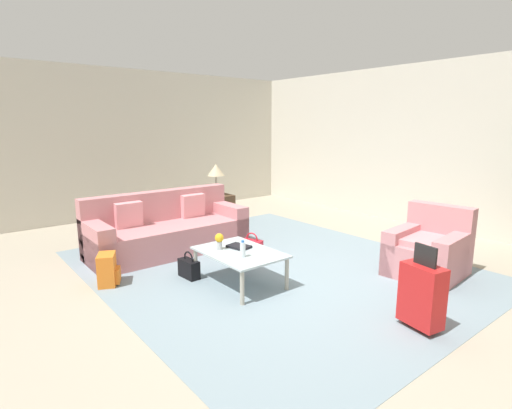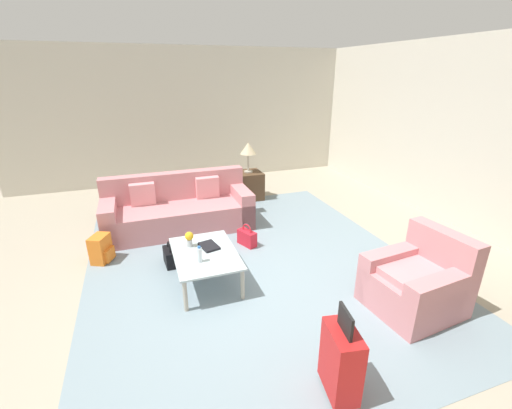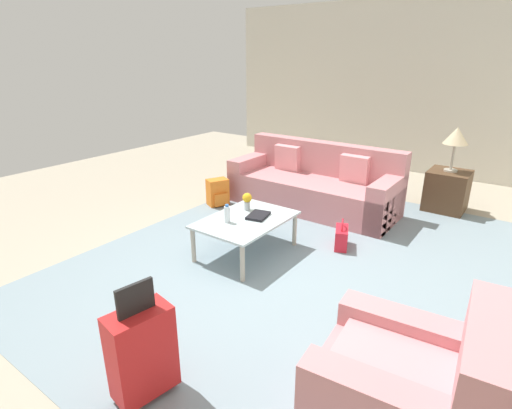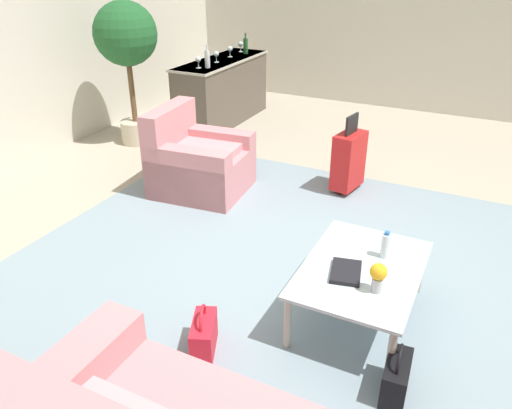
{
  "view_description": "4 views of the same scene",
  "coord_description": "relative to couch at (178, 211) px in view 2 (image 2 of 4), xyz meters",
  "views": [
    {
      "loc": [
        3.39,
        -3.29,
        1.96
      ],
      "look_at": [
        -0.11,
        -0.47,
        1.06
      ],
      "focal_mm": 28.0,
      "sensor_mm": 36.0,
      "label": 1
    },
    {
      "loc": [
        3.37,
        -1.15,
        2.53
      ],
      "look_at": [
        -0.99,
        0.39,
        0.74
      ],
      "focal_mm": 24.0,
      "sensor_mm": 36.0,
      "label": 2
    },
    {
      "loc": [
        2.82,
        1.98,
        2.11
      ],
      "look_at": [
        -0.25,
        -0.25,
        0.69
      ],
      "focal_mm": 28.0,
      "sensor_mm": 36.0,
      "label": 3
    },
    {
      "loc": [
        -3.25,
        -1.1,
        2.37
      ],
      "look_at": [
        -0.22,
        0.4,
        0.62
      ],
      "focal_mm": 35.0,
      "sensor_mm": 36.0,
      "label": 4
    }
  ],
  "objects": [
    {
      "name": "ground_plane",
      "position": [
        2.2,
        0.6,
        -0.31
      ],
      "size": [
        12.0,
        12.0,
        0.0
      ],
      "primitive_type": "plane",
      "color": "#A89E89"
    },
    {
      "name": "armchair",
      "position": [
        3.09,
        2.27,
        -0.01
      ],
      "size": [
        0.93,
        1.0,
        0.9
      ],
      "color": "#C67F84",
      "rests_on": "ground"
    },
    {
      "name": "coffee_table",
      "position": [
        1.8,
        0.1,
        0.07
      ],
      "size": [
        1.1,
        0.77,
        0.43
      ],
      "color": "silver",
      "rests_on": "ground"
    },
    {
      "name": "table_lamp",
      "position": [
        -1.0,
        1.6,
        0.75
      ],
      "size": [
        0.33,
        0.33,
        0.62
      ],
      "color": "#ADA899",
      "rests_on": "side_table"
    },
    {
      "name": "coffee_table_book",
      "position": [
        1.68,
        0.18,
        0.13
      ],
      "size": [
        0.32,
        0.25,
        0.03
      ],
      "primitive_type": "cube",
      "rotation": [
        0.0,
        0.0,
        0.22
      ],
      "color": "black",
      "rests_on": "coffee_table"
    },
    {
      "name": "couch",
      "position": [
        0.0,
        0.0,
        0.0
      ],
      "size": [
        0.93,
        2.42,
        0.92
      ],
      "color": "#C67F84",
      "rests_on": "ground"
    },
    {
      "name": "area_rug",
      "position": [
        1.6,
        0.8,
        -0.31
      ],
      "size": [
        5.2,
        4.4,
        0.01
      ],
      "primitive_type": "cube",
      "color": "gray",
      "rests_on": "ground"
    },
    {
      "name": "backpack_orange",
      "position": [
        0.8,
        -1.19,
        -0.12
      ],
      "size": [
        0.36,
        0.34,
        0.4
      ],
      "color": "orange",
      "rests_on": "ground"
    },
    {
      "name": "wall_left",
      "position": [
        -2.86,
        0.6,
        1.24
      ],
      "size": [
        0.12,
        8.0,
        3.1
      ],
      "primitive_type": "cube",
      "color": "beige",
      "rests_on": "ground"
    },
    {
      "name": "handbag_red",
      "position": [
        1.02,
        0.9,
        -0.18
      ],
      "size": [
        0.35,
        0.26,
        0.36
      ],
      "color": "red",
      "rests_on": "ground"
    },
    {
      "name": "handbag_black",
      "position": [
        1.22,
        -0.29,
        -0.18
      ],
      "size": [
        0.33,
        0.16,
        0.36
      ],
      "color": "black",
      "rests_on": "ground"
    },
    {
      "name": "side_table",
      "position": [
        -1.0,
        1.6,
        -0.02
      ],
      "size": [
        0.54,
        0.54,
        0.58
      ],
      "primitive_type": "cube",
      "color": "#513823",
      "rests_on": "ground"
    },
    {
      "name": "suitcase_red",
      "position": [
        3.8,
        0.8,
        0.05
      ],
      "size": [
        0.43,
        0.29,
        0.85
      ],
      "color": "red",
      "rests_on": "ground"
    },
    {
      "name": "water_bottle",
      "position": [
        2.0,
        0.0,
        0.21
      ],
      "size": [
        0.06,
        0.06,
        0.2
      ],
      "color": "silver",
      "rests_on": "coffee_table"
    },
    {
      "name": "flower_vase",
      "position": [
        1.58,
        -0.05,
        0.24
      ],
      "size": [
        0.11,
        0.11,
        0.21
      ],
      "color": "#B2B7BC",
      "rests_on": "coffee_table"
    }
  ]
}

